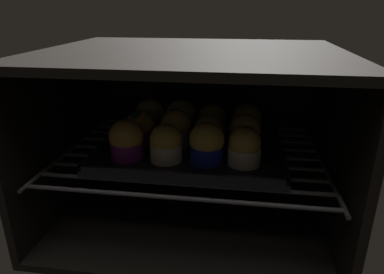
# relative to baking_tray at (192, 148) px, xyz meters

# --- Properties ---
(oven_cavity) EXTENTS (0.59, 0.47, 0.37)m
(oven_cavity) POSITION_rel_baking_tray_xyz_m (0.00, 0.04, 0.02)
(oven_cavity) COLOR black
(oven_cavity) RESTS_ON ground
(oven_rack) EXTENTS (0.55, 0.42, 0.01)m
(oven_rack) POSITION_rel_baking_tray_xyz_m (0.00, 0.00, -0.01)
(oven_rack) COLOR #4C494C
(oven_rack) RESTS_ON oven_cavity
(baking_tray) EXTENTS (0.38, 0.30, 0.02)m
(baking_tray) POSITION_rel_baking_tray_xyz_m (0.00, 0.00, 0.00)
(baking_tray) COLOR black
(baking_tray) RESTS_ON oven_rack
(muffin_row0_col0) EXTENTS (0.07, 0.07, 0.08)m
(muffin_row0_col0) POSITION_rel_baking_tray_xyz_m (-0.12, -0.08, 0.04)
(muffin_row0_col0) COLOR #7A238C
(muffin_row0_col0) RESTS_ON baking_tray
(muffin_row0_col1) EXTENTS (0.06, 0.06, 0.07)m
(muffin_row0_col1) POSITION_rel_baking_tray_xyz_m (-0.04, -0.08, 0.04)
(muffin_row0_col1) COLOR silver
(muffin_row0_col1) RESTS_ON baking_tray
(muffin_row0_col2) EXTENTS (0.07, 0.07, 0.08)m
(muffin_row0_col2) POSITION_rel_baking_tray_xyz_m (0.04, -0.08, 0.04)
(muffin_row0_col2) COLOR #1928B7
(muffin_row0_col2) RESTS_ON baking_tray
(muffin_row0_col3) EXTENTS (0.06, 0.06, 0.07)m
(muffin_row0_col3) POSITION_rel_baking_tray_xyz_m (0.11, -0.07, 0.04)
(muffin_row0_col3) COLOR silver
(muffin_row0_col3) RESTS_ON baking_tray
(muffin_row1_col0) EXTENTS (0.06, 0.06, 0.08)m
(muffin_row1_col0) POSITION_rel_baking_tray_xyz_m (-0.11, -0.00, 0.04)
(muffin_row1_col0) COLOR red
(muffin_row1_col0) RESTS_ON baking_tray
(muffin_row1_col1) EXTENTS (0.07, 0.07, 0.08)m
(muffin_row1_col1) POSITION_rel_baking_tray_xyz_m (-0.03, -0.00, 0.04)
(muffin_row1_col1) COLOR silver
(muffin_row1_col1) RESTS_ON baking_tray
(muffin_row1_col2) EXTENTS (0.06, 0.06, 0.07)m
(muffin_row1_col2) POSITION_rel_baking_tray_xyz_m (0.04, 0.00, 0.04)
(muffin_row1_col2) COLOR #1928B7
(muffin_row1_col2) RESTS_ON baking_tray
(muffin_row1_col3) EXTENTS (0.07, 0.07, 0.08)m
(muffin_row1_col3) POSITION_rel_baking_tray_xyz_m (0.11, 0.00, 0.04)
(muffin_row1_col3) COLOR red
(muffin_row1_col3) RESTS_ON baking_tray
(muffin_row2_col0) EXTENTS (0.07, 0.07, 0.08)m
(muffin_row2_col0) POSITION_rel_baking_tray_xyz_m (-0.11, 0.08, 0.04)
(muffin_row2_col0) COLOR #7A238C
(muffin_row2_col0) RESTS_ON baking_tray
(muffin_row2_col1) EXTENTS (0.07, 0.07, 0.08)m
(muffin_row2_col1) POSITION_rel_baking_tray_xyz_m (-0.04, 0.07, 0.04)
(muffin_row2_col1) COLOR #7A238C
(muffin_row2_col1) RESTS_ON baking_tray
(muffin_row2_col2) EXTENTS (0.07, 0.07, 0.07)m
(muffin_row2_col2) POSITION_rel_baking_tray_xyz_m (0.04, 0.07, 0.04)
(muffin_row2_col2) COLOR silver
(muffin_row2_col2) RESTS_ON baking_tray
(muffin_row2_col3) EXTENTS (0.07, 0.07, 0.08)m
(muffin_row2_col3) POSITION_rel_baking_tray_xyz_m (0.11, 0.07, 0.04)
(muffin_row2_col3) COLOR silver
(muffin_row2_col3) RESTS_ON baking_tray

